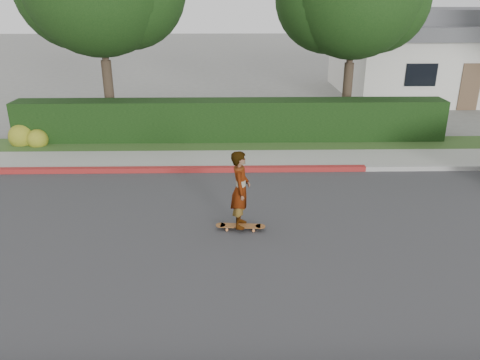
# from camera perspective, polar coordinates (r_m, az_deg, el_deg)

# --- Properties ---
(ground) EXTENTS (120.00, 120.00, 0.00)m
(ground) POSITION_cam_1_polar(r_m,az_deg,el_deg) (10.57, 15.54, -6.69)
(ground) COLOR slate
(ground) RESTS_ON ground
(road) EXTENTS (60.00, 8.00, 0.01)m
(road) POSITION_cam_1_polar(r_m,az_deg,el_deg) (10.57, 15.54, -6.66)
(road) COLOR #2D2D30
(road) RESTS_ON ground
(curb_far) EXTENTS (60.00, 0.20, 0.15)m
(curb_far) POSITION_cam_1_polar(r_m,az_deg,el_deg) (14.17, 11.10, 1.37)
(curb_far) COLOR #9E9E99
(curb_far) RESTS_ON ground
(curb_red_section) EXTENTS (12.00, 0.21, 0.15)m
(curb_red_section) POSITION_cam_1_polar(r_m,az_deg,el_deg) (13.99, -9.34, 1.24)
(curb_red_section) COLOR maroon
(curb_red_section) RESTS_ON ground
(sidewalk_far) EXTENTS (60.00, 1.60, 0.12)m
(sidewalk_far) POSITION_cam_1_polar(r_m,az_deg,el_deg) (15.01, 10.41, 2.50)
(sidewalk_far) COLOR gray
(sidewalk_far) RESTS_ON ground
(planting_strip) EXTENTS (60.00, 1.60, 0.10)m
(planting_strip) POSITION_cam_1_polar(r_m,az_deg,el_deg) (16.50, 9.36, 4.27)
(planting_strip) COLOR #2D4C1E
(planting_strip) RESTS_ON ground
(hedge) EXTENTS (15.00, 1.00, 1.50)m
(hedge) POSITION_cam_1_polar(r_m,az_deg,el_deg) (16.62, -1.16, 7.18)
(hedge) COLOR black
(hedge) RESTS_ON ground
(flowering_shrub) EXTENTS (1.40, 1.00, 0.90)m
(flowering_shrub) POSITION_cam_1_polar(r_m,az_deg,el_deg) (17.72, -24.53, 4.75)
(flowering_shrub) COLOR #2D4C19
(flowering_shrub) RESTS_ON ground
(house) EXTENTS (10.60, 8.60, 4.30)m
(house) POSITION_cam_1_polar(r_m,az_deg,el_deg) (27.36, 23.26, 14.03)
(house) COLOR beige
(house) RESTS_ON ground
(skateboard) EXTENTS (1.12, 0.31, 0.10)m
(skateboard) POSITION_cam_1_polar(r_m,az_deg,el_deg) (10.43, 0.06, -5.63)
(skateboard) COLOR orange
(skateboard) RESTS_ON ground
(skateboarder) EXTENTS (0.48, 0.67, 1.73)m
(skateboarder) POSITION_cam_1_polar(r_m,az_deg,el_deg) (10.06, 0.06, -1.16)
(skateboarder) COLOR white
(skateboarder) RESTS_ON skateboard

